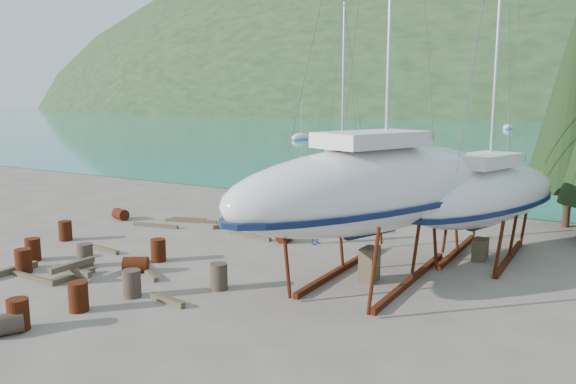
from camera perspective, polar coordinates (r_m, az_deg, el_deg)
The scene contains 41 objects.
ground at distance 21.75m, azimuth -7.80°, elevation -7.30°, with size 600.00×600.00×0.00m, color #61584D.
far_house_left at distance 218.81m, azimuth 11.44°, elevation 8.35°, with size 6.60×5.60×5.60m.
far_house_center at distance 208.88m, azimuth 21.93°, elevation 7.83°, with size 6.60×5.60×5.60m.
cypress_back_left at distance 30.29m, azimuth 27.26°, elevation 9.21°, with size 4.14×4.14×11.50m.
moored_boat_left at distance 87.75m, azimuth 1.35°, elevation 5.59°, with size 2.00×5.00×6.05m.
moored_boat_far at distance 128.10m, azimuth 21.45°, elevation 6.15°, with size 2.00×5.00×6.05m.
large_sailboat_near at distance 19.64m, azimuth 9.14°, elevation 0.51°, with size 8.01×13.21×20.03m.
large_sailboat_far at distance 23.32m, azimuth 19.47°, elevation -0.20°, with size 5.65×10.25×15.58m.
small_sailboat_shore at distance 33.53m, azimuth 5.21°, elevation 2.01°, with size 4.82×7.65×11.71m.
worker at distance 24.34m, azimuth 2.82°, elevation -3.15°, with size 0.68×0.45×1.87m, color navy.
drum_0 at distance 24.10m, azimuth -24.49°, elevation -5.34°, with size 0.58×0.58×0.88m, color #5D1D10.
drum_1 at distance 17.12m, azimuth -26.80°, elevation -11.91°, with size 0.58×0.58×0.88m, color #2D2823.
drum_2 at distance 30.59m, azimuth -16.65°, elevation -2.18°, with size 0.58×0.58×0.88m, color #5D1D10.
drum_3 at distance 17.24m, azimuth -25.72°, elevation -11.15°, with size 0.58×0.58×0.88m, color #5D1D10.
drum_4 at distance 31.56m, azimuth 1.64°, elevation -1.43°, with size 0.58×0.58×0.88m, color #5D1D10.
drum_5 at distance 18.72m, azimuth -15.59°, elevation -8.94°, with size 0.58×0.58×0.88m, color #2D2823.
drum_6 at distance 24.83m, azimuth -0.26°, elevation -4.41°, with size 0.58×0.58×0.88m, color #5D1D10.
drum_7 at distance 18.01m, azimuth -20.52°, elevation -9.93°, with size 0.58×0.58×0.88m, color #5D1D10.
drum_8 at distance 26.92m, azimuth -21.69°, elevation -3.67°, with size 0.58×0.58×0.88m, color #5D1D10.
drum_9 at distance 32.03m, azimuth -4.55°, elevation -1.30°, with size 0.58×0.58×0.88m, color #2D2823.
drum_10 at distance 22.58m, azimuth -25.29°, elevation -6.35°, with size 0.58×0.58×0.88m, color #5D1D10.
drum_11 at distance 26.33m, azimuth 7.24°, elevation -3.69°, with size 0.58×0.58×0.88m, color #2D2823.
drum_12 at distance 21.25m, azimuth -15.21°, elevation -7.14°, with size 0.58×0.58×0.88m, color #5D1D10.
drum_14 at distance 22.43m, azimuth -13.04°, elevation -5.78°, with size 0.58×0.58×0.88m, color #5D1D10.
drum_16 at distance 22.50m, azimuth -19.91°, elevation -6.06°, with size 0.58×0.58×0.88m, color #2D2823.
drum_17 at distance 18.87m, azimuth -7.04°, elevation -8.51°, with size 0.58×0.58×0.88m, color #2D2823.
timber_0 at distance 35.60m, azimuth -3.68°, elevation -0.56°, with size 0.14×2.25×0.14m, color brown.
timber_3 at distance 21.85m, azimuth -24.76°, elevation -7.82°, with size 0.15×2.44×0.15m, color brown.
timber_4 at distance 29.46m, azimuth -10.01°, elevation -2.76°, with size 0.17×1.87×0.17m, color brown.
timber_5 at distance 21.44m, azimuth -14.46°, elevation -7.54°, with size 0.16×3.10×0.16m, color brown.
timber_6 at distance 32.09m, azimuth 8.75°, elevation -1.71°, with size 0.19×1.61×0.19m, color brown.
timber_7 at distance 18.03m, azimuth -12.19°, elevation -10.70°, with size 0.17×1.52×0.17m, color brown.
timber_8 at distance 27.89m, azimuth -5.95°, elevation -3.34°, with size 0.19×1.95×0.19m, color brown.
timber_9 at distance 34.32m, azimuth -3.12°, elevation -0.93°, with size 0.15×2.56×0.15m, color brown.
timber_10 at distance 25.70m, azimuth -3.92°, elevation -4.44°, with size 0.16×2.48×0.16m, color brown.
timber_11 at distance 29.14m, azimuth -9.82°, elevation -2.91°, with size 0.15×2.78×0.15m, color brown.
timber_12 at distance 24.71m, azimuth -18.49°, elevation -5.47°, with size 0.17×2.24×0.17m, color brown.
timber_16 at distance 22.55m, azimuth -27.14°, elevation -7.37°, with size 0.23×2.77×0.23m, color brown.
timber_17 at distance 28.44m, azimuth -13.33°, elevation -3.32°, with size 0.16×2.48×0.16m, color brown.
timber_pile_fore at distance 21.16m, azimuth -21.05°, elevation -7.48°, with size 1.80×1.80×0.60m.
timber_pile_aft at distance 26.34m, azimuth 1.70°, elevation -3.59°, with size 1.80×1.80×0.60m.
Camera 1 is at (13.09, -16.22, 6.22)m, focal length 35.00 mm.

